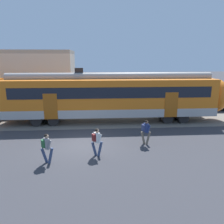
% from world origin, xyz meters
% --- Properties ---
extents(ground_plane, '(160.00, 160.00, 0.00)m').
position_xyz_m(ground_plane, '(0.00, 0.00, 0.00)').
color(ground_plane, '#38383D').
extents(commuter_train, '(38.05, 3.07, 4.73)m').
position_xyz_m(commuter_train, '(-6.24, 5.57, 2.25)').
color(commuter_train, '#B2ADA8').
rests_on(commuter_train, ground).
extents(pedestrian_grey, '(0.71, 0.51, 1.67)m').
position_xyz_m(pedestrian_grey, '(-1.65, -2.33, 0.99)').
color(pedestrian_grey, navy).
rests_on(pedestrian_grey, ground).
extents(pedestrian_white, '(0.71, 0.51, 1.67)m').
position_xyz_m(pedestrian_white, '(1.01, -1.60, 0.99)').
color(pedestrian_white, navy).
rests_on(pedestrian_white, ground).
extents(pedestrian_navy, '(0.70, 0.53, 1.67)m').
position_xyz_m(pedestrian_navy, '(4.19, -0.03, 0.99)').
color(pedestrian_navy, '#6B6051').
rests_on(pedestrian_navy, ground).
extents(parked_car_black, '(4.04, 1.83, 1.54)m').
position_xyz_m(parked_car_black, '(14.30, 9.30, 0.78)').
color(parked_car_black, black).
rests_on(parked_car_black, ground).
extents(background_building, '(14.01, 5.00, 9.20)m').
position_xyz_m(background_building, '(-8.70, 12.93, 3.21)').
color(background_building, beige).
rests_on(background_building, ground).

